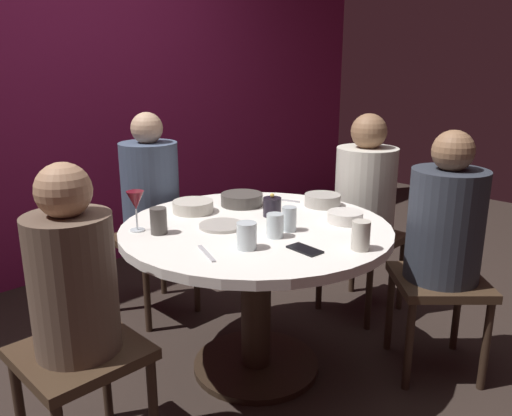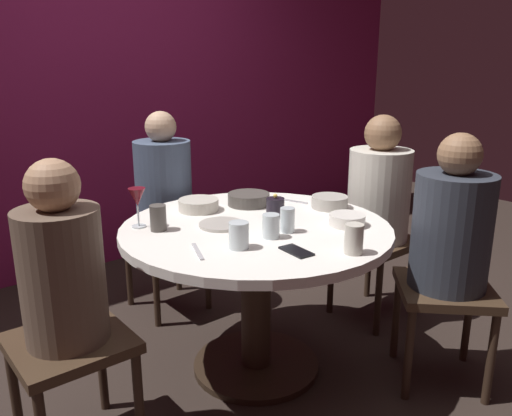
% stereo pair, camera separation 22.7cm
% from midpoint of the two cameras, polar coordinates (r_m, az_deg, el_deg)
% --- Properties ---
extents(ground_plane, '(8.00, 8.00, 0.00)m').
position_cam_midpoint_polar(ground_plane, '(2.61, 2.61, -17.20)').
color(ground_plane, '#2D231E').
extents(back_wall, '(6.00, 0.10, 2.60)m').
position_cam_midpoint_polar(back_wall, '(3.72, -16.30, 13.38)').
color(back_wall, maroon).
rests_on(back_wall, ground).
extents(dining_table, '(1.21, 1.21, 0.72)m').
position_cam_midpoint_polar(dining_table, '(2.35, 2.78, -5.86)').
color(dining_table, white).
rests_on(dining_table, ground).
extents(seated_diner_left, '(0.40, 0.40, 1.12)m').
position_cam_midpoint_polar(seated_diner_left, '(1.88, -17.36, -7.74)').
color(seated_diner_left, '#3F2D1E').
rests_on(seated_diner_left, ground).
extents(seated_diner_back, '(0.40, 0.40, 1.17)m').
position_cam_midpoint_polar(seated_diner_back, '(2.94, -8.00, 1.85)').
color(seated_diner_back, '#3F2D1E').
rests_on(seated_diner_back, ground).
extents(seated_diner_right, '(0.40, 0.40, 1.16)m').
position_cam_midpoint_polar(seated_diner_right, '(2.93, 15.60, 1.30)').
color(seated_diner_right, '#3F2D1E').
rests_on(seated_diner_right, ground).
extents(seated_diner_front_right, '(0.57, 0.57, 1.15)m').
position_cam_midpoint_polar(seated_diner_front_right, '(2.41, 23.35, -2.71)').
color(seated_diner_front_right, '#3F2D1E').
rests_on(seated_diner_front_right, ground).
extents(candle_holder, '(0.09, 0.09, 0.11)m').
position_cam_midpoint_polar(candle_holder, '(2.42, 4.84, 0.03)').
color(candle_holder, black).
rests_on(candle_holder, dining_table).
extents(wine_glass, '(0.08, 0.08, 0.18)m').
position_cam_midpoint_polar(wine_glass, '(2.27, -10.25, 0.97)').
color(wine_glass, silver).
rests_on(wine_glass, dining_table).
extents(dinner_plate, '(0.20, 0.20, 0.01)m').
position_cam_midpoint_polar(dinner_plate, '(2.28, -0.99, -1.88)').
color(dinner_plate, '#B2ADA3').
rests_on(dinner_plate, dining_table).
extents(cell_phone, '(0.08, 0.15, 0.01)m').
position_cam_midpoint_polar(cell_phone, '(1.99, 7.76, -4.81)').
color(cell_phone, black).
rests_on(cell_phone, dining_table).
extents(bowl_serving_large, '(0.21, 0.21, 0.06)m').
position_cam_midpoint_polar(bowl_serving_large, '(2.61, 1.68, 0.96)').
color(bowl_serving_large, '#4C4742').
rests_on(bowl_serving_large, dining_table).
extents(bowl_salad_center, '(0.18, 0.18, 0.06)m').
position_cam_midpoint_polar(bowl_salad_center, '(2.60, 10.64, 0.63)').
color(bowl_salad_center, '#B2ADA3').
rests_on(bowl_salad_center, dining_table).
extents(bowl_small_white, '(0.20, 0.20, 0.06)m').
position_cam_midpoint_polar(bowl_small_white, '(2.52, -3.82, 0.32)').
color(bowl_small_white, beige).
rests_on(bowl_small_white, dining_table).
extents(bowl_sauce_side, '(0.16, 0.16, 0.05)m').
position_cam_midpoint_polar(bowl_sauce_side, '(2.34, 12.82, -1.33)').
color(bowl_sauce_side, silver).
rests_on(bowl_sauce_side, dining_table).
extents(cup_near_candle, '(0.07, 0.07, 0.11)m').
position_cam_midpoint_polar(cup_near_candle, '(2.23, -7.93, -1.14)').
color(cup_near_candle, '#4C4742').
rests_on(cup_near_candle, dining_table).
extents(cup_by_left_diner, '(0.07, 0.07, 0.10)m').
position_cam_midpoint_polar(cup_by_left_diner, '(2.13, 4.73, -2.05)').
color(cup_by_left_diner, silver).
rests_on(cup_by_left_diner, dining_table).
extents(cup_by_right_diner, '(0.08, 0.08, 0.11)m').
position_cam_midpoint_polar(cup_by_right_diner, '(2.00, 1.34, -3.09)').
color(cup_by_right_diner, silver).
rests_on(cup_by_right_diner, dining_table).
extents(cup_center_front, '(0.07, 0.07, 0.12)m').
position_cam_midpoint_polar(cup_center_front, '(2.00, 14.00, -3.40)').
color(cup_center_front, beige).
rests_on(cup_center_front, dining_table).
extents(cup_far_edge, '(0.06, 0.06, 0.11)m').
position_cam_midpoint_polar(cup_far_edge, '(2.20, 6.45, -1.37)').
color(cup_far_edge, silver).
rests_on(cup_far_edge, dining_table).
extents(fork_near_plate, '(0.07, 0.18, 0.01)m').
position_cam_midpoint_polar(fork_near_plate, '(2.70, 6.40, 0.75)').
color(fork_near_plate, '#B7B7BC').
rests_on(fork_near_plate, dining_table).
extents(knife_near_plate, '(0.08, 0.17, 0.01)m').
position_cam_midpoint_polar(knife_near_plate, '(1.98, -3.21, -4.87)').
color(knife_near_plate, '#B7B7BC').
rests_on(knife_near_plate, dining_table).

